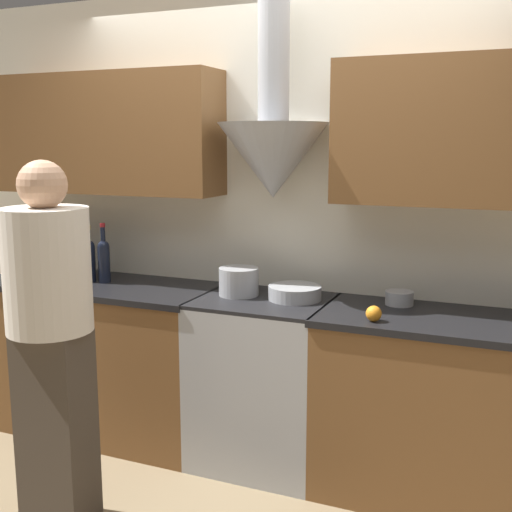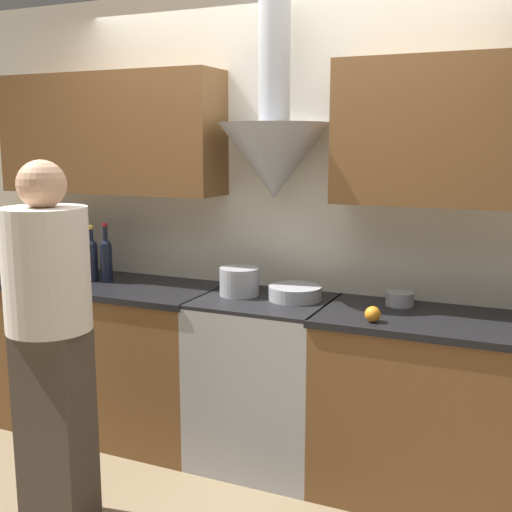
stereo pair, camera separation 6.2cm
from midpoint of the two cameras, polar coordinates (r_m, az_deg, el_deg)
The scene contains 18 objects.
ground_plane at distance 3.49m, azimuth -1.18°, elevation -20.07°, with size 12.00×12.00×0.00m, color #847051.
wall_back at distance 3.60m, azimuth 2.24°, elevation 5.68°, with size 8.40×0.60×2.60m.
counter_left at distance 4.07m, azimuth -12.94°, elevation -8.60°, with size 1.45×0.62×0.93m.
counter_right at distance 3.35m, azimuth 16.73°, elevation -12.99°, with size 1.22×0.62×0.93m.
stove_range at distance 3.57m, azimuth 1.18°, elevation -11.01°, with size 0.70×0.60×0.93m.
wine_bottle_0 at distance 4.33m, azimuth -20.09°, elevation 0.38°, with size 0.07×0.07×0.36m.
wine_bottle_1 at distance 4.27m, azimuth -18.96°, elevation 0.16°, with size 0.07×0.07×0.33m.
wine_bottle_2 at distance 4.21m, azimuth -17.81°, elevation 0.20°, with size 0.07×0.07×0.35m.
wine_bottle_3 at distance 4.15m, azimuth -16.93°, elevation 0.12°, with size 0.08×0.08×0.33m.
wine_bottle_4 at distance 4.08m, azimuth -15.96°, elevation 0.04°, with size 0.08×0.08×0.34m.
wine_bottle_5 at distance 4.03m, azimuth -14.80°, elevation -0.04°, with size 0.07×0.07×0.35m.
wine_bottle_6 at distance 3.96m, azimuth -13.96°, elevation -0.16°, with size 0.07×0.07×0.34m.
wine_bottle_7 at distance 3.91m, azimuth -12.74°, elevation -0.19°, with size 0.07×0.07×0.36m.
stock_pot at distance 3.50m, azimuth -0.98°, elevation -2.28°, with size 0.22×0.22×0.15m.
mixing_bowl at distance 3.42m, azimuth 4.02°, elevation -3.28°, with size 0.28×0.28×0.07m.
orange_fruit at distance 3.05m, azimuth 10.91°, elevation -5.10°, with size 0.07×0.07×0.07m.
saucepan at distance 3.38m, azimuth 13.18°, elevation -3.71°, with size 0.14×0.14×0.07m.
person_foreground_left at distance 3.03m, azimuth -17.28°, elevation -6.33°, with size 0.38×0.38×1.68m.
Camera 2 is at (1.31, -2.72, 1.75)m, focal length 45.00 mm.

